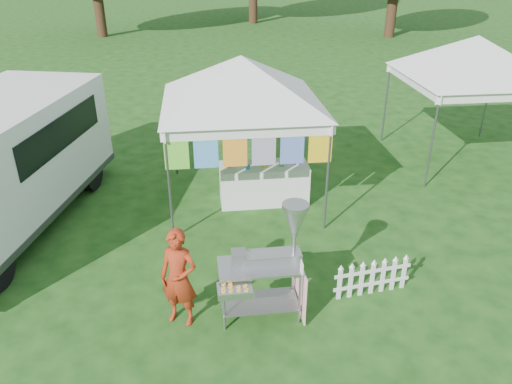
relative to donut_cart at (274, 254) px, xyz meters
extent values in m
plane|color=#164213|center=(-0.09, 0.22, -1.05)|extent=(120.00, 120.00, 0.00)
cylinder|color=#59595E|center=(-1.51, 2.30, 0.00)|extent=(0.04, 0.04, 2.10)
cylinder|color=#59595E|center=(1.33, 2.30, 0.00)|extent=(0.04, 0.04, 2.10)
cylinder|color=#59595E|center=(-1.51, 5.14, 0.00)|extent=(0.04, 0.04, 2.10)
cylinder|color=#59595E|center=(1.33, 5.14, 0.00)|extent=(0.04, 0.04, 2.10)
cube|color=white|center=(-0.09, 2.30, 0.95)|extent=(3.00, 0.03, 0.22)
cube|color=white|center=(-0.09, 5.14, 0.95)|extent=(3.00, 0.03, 0.22)
pyramid|color=white|center=(-0.09, 3.72, 1.95)|extent=(4.24, 4.24, 0.90)
cylinder|color=#59595E|center=(-0.09, 2.30, 1.03)|extent=(3.00, 0.03, 0.03)
cube|color=green|center=(-1.34, 2.30, 0.68)|extent=(0.42, 0.01, 0.70)
cube|color=blue|center=(-0.84, 2.30, 0.68)|extent=(0.42, 0.01, 0.70)
cube|color=red|center=(-0.34, 2.30, 0.68)|extent=(0.42, 0.01, 0.70)
cube|color=#37D1B2|center=(0.16, 2.30, 0.68)|extent=(0.42, 0.01, 0.70)
cube|color=purple|center=(0.66, 2.30, 0.68)|extent=(0.42, 0.01, 0.70)
cube|color=orange|center=(1.16, 2.30, 0.68)|extent=(0.42, 0.01, 0.70)
cylinder|color=#59595E|center=(3.99, 3.80, 0.00)|extent=(0.04, 0.04, 2.10)
cylinder|color=#59595E|center=(3.99, 6.64, 0.00)|extent=(0.04, 0.04, 2.10)
cylinder|color=#59595E|center=(6.83, 6.64, 0.00)|extent=(0.04, 0.04, 2.10)
cube|color=white|center=(5.41, 3.80, 0.95)|extent=(3.00, 0.03, 0.22)
cube|color=white|center=(5.41, 6.64, 0.95)|extent=(3.00, 0.03, 0.22)
pyramid|color=white|center=(5.41, 5.22, 1.95)|extent=(4.24, 4.24, 0.90)
cylinder|color=#59595E|center=(5.41, 3.80, 1.03)|extent=(3.00, 0.03, 0.03)
cylinder|color=#312012|center=(9.91, 22.22, 0.71)|extent=(0.56, 0.56, 3.52)
cylinder|color=gray|center=(-0.72, -0.24, -0.62)|extent=(0.04, 0.04, 0.87)
cylinder|color=gray|center=(0.34, -0.23, -0.62)|extent=(0.04, 0.04, 0.87)
cylinder|color=gray|center=(-0.72, 0.24, -0.62)|extent=(0.04, 0.04, 0.87)
cylinder|color=gray|center=(0.34, 0.25, -0.62)|extent=(0.04, 0.04, 0.87)
cube|color=gray|center=(-0.19, 0.01, -0.81)|extent=(1.11, 0.57, 0.01)
cube|color=#B7B7BC|center=(-0.19, 0.01, -0.18)|extent=(1.17, 0.60, 0.04)
cube|color=#B7B7BC|center=(-0.02, 0.06, -0.09)|extent=(0.83, 0.25, 0.15)
cube|color=gray|center=(-0.48, 0.05, -0.06)|extent=(0.20, 0.22, 0.21)
cylinder|color=gray|center=(0.29, 0.06, 0.25)|extent=(0.05, 0.05, 0.87)
cone|color=#B7B7BC|center=(0.29, 0.06, 0.50)|extent=(0.35, 0.35, 0.39)
cylinder|color=#B7B7BC|center=(0.29, 0.06, 0.71)|extent=(0.37, 0.37, 0.06)
cube|color=#B7B7BC|center=(-0.57, -0.37, -0.28)|extent=(0.47, 0.30, 0.10)
cube|color=#FFABB8|center=(0.40, 0.01, -0.62)|extent=(0.03, 0.73, 0.78)
cube|color=white|center=(0.35, -0.26, -0.07)|extent=(0.02, 0.14, 0.17)
imported|color=#9D2B13|center=(-1.32, 0.03, -0.30)|extent=(0.65, 0.55, 1.50)
cube|color=#59595E|center=(-4.71, 3.08, -0.67)|extent=(3.52, 5.95, 0.13)
cube|color=white|center=(-4.14, 5.38, -0.17)|extent=(2.22, 1.26, 0.99)
cube|color=black|center=(-3.47, 3.45, 0.66)|extent=(0.76, 2.95, 0.61)
cube|color=black|center=(-4.04, 5.78, 0.66)|extent=(1.83, 0.49, 0.61)
cylinder|color=black|center=(-5.23, 5.03, -0.68)|extent=(0.42, 0.79, 0.75)
cylinder|color=black|center=(-3.34, 4.56, -0.68)|extent=(0.42, 0.79, 0.75)
cube|color=white|center=(1.05, 0.22, -0.77)|extent=(0.07, 0.03, 0.56)
cube|color=white|center=(1.23, 0.25, -0.77)|extent=(0.07, 0.03, 0.56)
cube|color=white|center=(1.41, 0.27, -0.77)|extent=(0.07, 0.03, 0.56)
cube|color=white|center=(1.59, 0.30, -0.77)|extent=(0.07, 0.03, 0.56)
cube|color=white|center=(1.77, 0.32, -0.77)|extent=(0.07, 0.03, 0.56)
cube|color=white|center=(1.94, 0.35, -0.77)|extent=(0.07, 0.03, 0.56)
cube|color=white|center=(2.12, 0.37, -0.77)|extent=(0.07, 0.03, 0.56)
cube|color=white|center=(1.59, 0.30, -0.87)|extent=(1.25, 0.20, 0.05)
cube|color=white|center=(1.59, 0.30, -0.63)|extent=(1.25, 0.20, 0.05)
cube|color=white|center=(0.34, 3.53, -0.64)|extent=(1.80, 0.70, 0.82)
camera|label=1|loc=(-0.92, -5.66, 3.88)|focal=35.00mm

